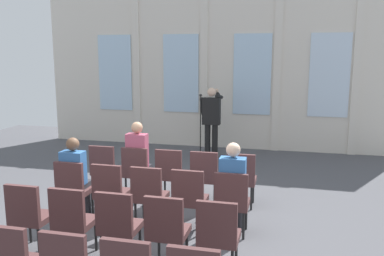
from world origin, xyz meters
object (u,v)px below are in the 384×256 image
Objects in this scene: chair_r0_c0 at (105,167)px; chair_r1_c1 at (110,189)px; chair_r2_c1 at (72,218)px; chair_r0_c1 at (137,169)px; chair_r0_c4 at (241,176)px; chair_r1_c3 at (189,196)px; audience_r0_c1 at (138,156)px; speaker at (211,118)px; chair_r2_c2 at (118,222)px; audience_r1_c4 at (233,183)px; chair_r0_c2 at (170,171)px; audience_r1_c0 at (75,173)px; chair_r2_c3 at (167,227)px; chair_r0_c3 at (205,174)px; chair_r2_c4 at (218,232)px; chair_r1_c2 at (149,192)px; chair_r1_c4 at (232,199)px; chair_r2_c0 at (29,213)px; chair_r1_c0 at (73,186)px; mic_stand at (200,143)px.

chair_r1_c1 is (0.61, -1.11, 0.00)m from chair_r0_c0.
chair_r0_c1 is at bearing 90.00° from chair_r2_c1.
chair_r0_c4 is 1.27m from chair_r1_c3.
audience_r0_c1 is at bearing 90.00° from chair_r1_c1.
chair_r0_c4 is (1.09, -3.04, -0.48)m from speaker.
chair_r0_c0 is at bearing 105.39° from chair_r2_c1.
chair_r1_c1 and chair_r2_c2 have the same top height.
chair_r0_c4 and chair_r2_c2 have the same top height.
audience_r0_c1 is 2.31m from chair_r2_c1.
audience_r1_c4 is 1.42× the size of chair_r2_c1.
audience_r1_c0 is at bearing -139.97° from chair_r0_c2.
audience_r0_c1 is 1.46× the size of chair_r2_c3.
audience_r1_c4 is at bearing -74.98° from speaker.
chair_r0_c4 is (0.61, 0.00, 0.00)m from chair_r0_c3.
chair_r1_c2 is at bearing 137.76° from chair_r2_c4.
audience_r1_c0 is (-1.22, -1.03, 0.18)m from chair_r0_c2.
chair_r0_c1 is at bearing 180.00° from chair_r0_c3.
audience_r0_c1 is 1.25m from chair_r0_c3.
chair_r2_c4 is (1.09, -5.26, -0.48)m from speaker.
chair_r0_c2 is at bearing 105.39° from chair_r2_c3.
chair_r0_c1 is 1.00× the size of chair_r0_c2.
chair_r1_c2 and chair_r1_c4 have the same top height.
chair_r2_c0 is 1.83m from chair_r2_c3.
chair_r0_c4 is at bearing 0.00° from chair_r0_c2.
chair_r0_c2 is at bearing 0.00° from chair_r0_c0.
chair_r0_c3 and chair_r0_c4 have the same top height.
audience_r1_c0 is 2.44m from audience_r1_c4.
chair_r1_c1 is at bearing 0.00° from chair_r1_c0.
audience_r0_c1 is 1.46× the size of chair_r2_c2.
chair_r2_c1 is at bearing -118.84° from chair_r1_c2.
chair_r1_c3 is at bearing 31.19° from chair_r2_c0.
chair_r2_c3 is (0.61, -1.11, 0.00)m from chair_r1_c2.
chair_r1_c2 is 0.61m from chair_r1_c3.
chair_r0_c4 is at bearing 42.24° from chair_r2_c0.
chair_r1_c0 is 1.22m from chair_r1_c2.
chair_r2_c3 is at bearing -81.71° from mic_stand.
chair_r1_c0 is 1.00× the size of chair_r2_c4.
audience_r1_c4 reaches higher than chair_r0_c2.
chair_r0_c3 is (0.48, -3.04, -0.48)m from speaker.
audience_r1_c0 is 0.64m from chair_r1_c1.
chair_r1_c3 is 1.27m from chair_r2_c2.
mic_stand is 4.60m from chair_r1_c4.
speaker is at bearing 96.61° from chair_r1_c3.
chair_r2_c4 is (2.44, -1.19, -0.18)m from audience_r1_c0.
chair_r0_c2 is 1.00× the size of chair_r1_c1.
chair_r2_c0 is at bearing -118.84° from chair_r1_c1.
chair_r0_c2 and chair_r2_c0 have the same top height.
chair_r2_c2 is (-0.13, -5.26, -0.48)m from speaker.
chair_r1_c0 and chair_r2_c1 have the same top height.
mic_stand reaches higher than chair_r1_c2.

